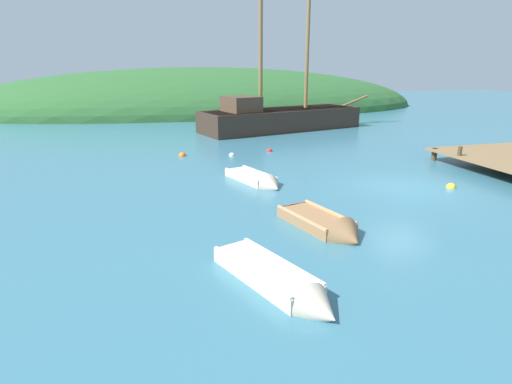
{
  "coord_description": "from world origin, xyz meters",
  "views": [
    {
      "loc": [
        -10.46,
        -14.35,
        4.85
      ],
      "look_at": [
        -6.31,
        0.29,
        0.25
      ],
      "focal_mm": 29.33,
      "sensor_mm": 36.0,
      "label": 1
    }
  ],
  "objects": [
    {
      "name": "rowboat_far",
      "position": [
        -7.64,
        -6.39,
        0.12
      ],
      "size": [
        2.22,
        3.93,
        0.96
      ],
      "rotation": [
        0.0,
        0.0,
        5.06
      ],
      "color": "beige",
      "rests_on": "ground"
    },
    {
      "name": "buoy_yellow",
      "position": [
        1.88,
        -0.53,
        0.0
      ],
      "size": [
        0.4,
        0.4,
        0.4
      ],
      "primitive_type": "sphere",
      "color": "yellow",
      "rests_on": "ground"
    },
    {
      "name": "ground_plane",
      "position": [
        0.0,
        0.0,
        0.0
      ],
      "size": [
        120.0,
        120.0,
        0.0
      ],
      "primitive_type": "plane",
      "color": "teal"
    },
    {
      "name": "buoy_orange",
      "position": [
        -8.15,
        8.96,
        0.0
      ],
      "size": [
        0.43,
        0.43,
        0.43
      ],
      "primitive_type": "sphere",
      "color": "orange",
      "rests_on": "ground"
    },
    {
      "name": "rowboat_portside",
      "position": [
        -5.67,
        2.33,
        0.09
      ],
      "size": [
        2.0,
        3.55,
        0.98
      ],
      "rotation": [
        0.0,
        0.0,
        5.02
      ],
      "color": "beige",
      "rests_on": "ground"
    },
    {
      "name": "buoy_red",
      "position": [
        -3.05,
        8.89,
        0.0
      ],
      "size": [
        0.34,
        0.34,
        0.34
      ],
      "primitive_type": "sphere",
      "color": "red",
      "rests_on": "ground"
    },
    {
      "name": "rowboat_center",
      "position": [
        -5.12,
        -3.46,
        0.11
      ],
      "size": [
        1.94,
        3.43,
        1.16
      ],
      "rotation": [
        0.0,
        0.0,
        4.96
      ],
      "color": "#9E7047",
      "rests_on": "ground"
    },
    {
      "name": "sailing_ship",
      "position": [
        0.33,
        16.91,
        0.59
      ],
      "size": [
        15.59,
        7.07,
        11.53
      ],
      "rotation": [
        0.0,
        0.0,
        0.26
      ],
      "color": "#38281E",
      "rests_on": "ground"
    },
    {
      "name": "buoy_white",
      "position": [
        -5.46,
        8.31,
        0.0
      ],
      "size": [
        0.33,
        0.33,
        0.33
      ],
      "primitive_type": "sphere",
      "color": "white",
      "rests_on": "ground"
    },
    {
      "name": "shore_hill",
      "position": [
        -3.17,
        35.28,
        0.0
      ],
      "size": [
        53.93,
        23.26,
        9.42
      ],
      "primitive_type": "ellipsoid",
      "color": "#2D602D",
      "rests_on": "ground"
    }
  ]
}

